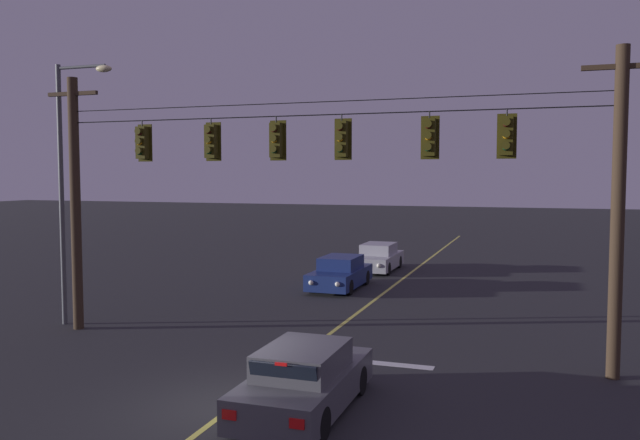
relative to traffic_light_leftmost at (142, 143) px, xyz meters
The scene contains 14 objects.
ground_plane 9.23m from the traffic_light_leftmost, 42.02° to the right, with size 180.00×180.00×0.00m, color #28282B.
lane_centre_stripe 9.93m from the traffic_light_leftmost, 48.64° to the left, with size 0.14×60.00×0.01m, color #D1C64C.
stop_bar_paint 9.30m from the traffic_light_leftmost, ahead, with size 3.40×0.36×0.01m, color silver.
signal_span_assembly 5.58m from the traffic_light_leftmost, ahead, with size 17.40×0.32×7.92m.
traffic_light_leftmost is the anchor object (origin of this frame).
traffic_light_left_inner 2.32m from the traffic_light_leftmost, ahead, with size 0.48×0.41×1.22m.
traffic_light_centre 4.35m from the traffic_light_leftmost, ahead, with size 0.48×0.41×1.22m.
traffic_light_right_inner 6.26m from the traffic_light_leftmost, ahead, with size 0.48×0.41×1.22m.
traffic_light_rightmost 8.61m from the traffic_light_leftmost, ahead, with size 0.48×0.41×1.22m.
traffic_light_far_right 10.53m from the traffic_light_leftmost, ahead, with size 0.48×0.41×1.22m.
car_waiting_near_lane 9.65m from the traffic_light_leftmost, 32.97° to the right, with size 1.80×4.33×1.39m.
car_oncoming_lead 11.50m from the traffic_light_leftmost, 71.50° to the left, with size 1.80×4.42×1.39m.
car_oncoming_trailing 16.61m from the traffic_light_leftmost, 76.94° to the left, with size 1.80×4.42×1.39m.
street_lamp_corner 3.21m from the traffic_light_leftmost, behind, with size 2.11×0.30×8.42m.
Camera 1 is at (6.04, -11.89, 4.88)m, focal length 36.20 mm.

